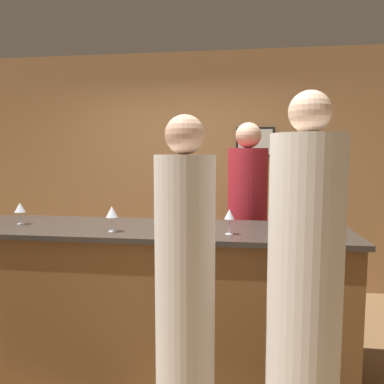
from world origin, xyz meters
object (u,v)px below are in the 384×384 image
Objects in this scene: guest_1 at (185,309)px; ice_bucket at (164,215)px; wine_bottle_0 at (301,213)px; guest_0 at (304,308)px; bartender at (247,236)px.

guest_1 is 10.49× the size of ice_bucket.
wine_bottle_0 is at bearing 53.87° from guest_1.
wine_bottle_0 is (0.12, 0.95, 0.31)m from guest_0.
ice_bucket is at bearing 108.09° from guest_1.
bartender reaches higher than guest_1.
ice_bucket is (-0.29, 0.89, 0.32)m from guest_1.
guest_1 reaches higher than wine_bottle_0.
ice_bucket is at bearing 47.92° from bartender.
guest_1 is 0.99m from ice_bucket.
ice_bucket is (-0.86, 0.89, 0.28)m from guest_0.
guest_1 is at bearing -126.13° from wine_bottle_0.
wine_bottle_0 is at bearing 120.85° from bartender.
ice_bucket is at bearing -176.80° from wine_bottle_0.
bartender is at bearing 78.48° from guest_1.
bartender is 1.05× the size of guest_1.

